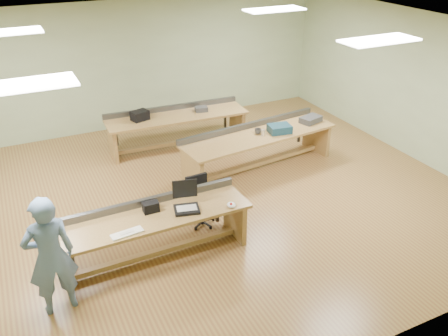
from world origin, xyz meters
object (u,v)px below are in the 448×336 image
at_px(laptop_base, 187,209).
at_px(drinks_can, 263,133).
at_px(camera_bag, 151,207).
at_px(parts_bin_teal, 280,129).
at_px(person, 50,256).
at_px(workbench_mid, 258,142).
at_px(workbench_back, 177,123).
at_px(parts_bin_grey, 311,119).
at_px(mug, 258,131).
at_px(task_chair, 201,207).
at_px(workbench_front, 154,226).

relative_size(laptop_base, drinks_can, 3.06).
bearing_deg(camera_bag, parts_bin_teal, 28.10).
bearing_deg(person, camera_bag, -163.66).
distance_m(workbench_mid, workbench_back, 2.02).
height_order(parts_bin_grey, mug, parts_bin_grey).
relative_size(workbench_mid, parts_bin_teal, 7.67).
height_order(workbench_back, task_chair, workbench_back).
bearing_deg(parts_bin_grey, mug, -177.59).
distance_m(workbench_back, parts_bin_teal, 2.38).
bearing_deg(task_chair, workbench_mid, 33.80).
distance_m(laptop_base, parts_bin_grey, 4.19).
distance_m(task_chair, drinks_can, 2.32).
bearing_deg(mug, laptop_base, -139.10).
xyz_separation_m(camera_bag, task_chair, (0.97, 0.44, -0.52)).
bearing_deg(task_chair, laptop_base, -129.64).
distance_m(workbench_front, camera_bag, 0.29).
height_order(camera_bag, task_chair, camera_bag).
bearing_deg(drinks_can, parts_bin_teal, -0.27).
bearing_deg(person, laptop_base, -174.12).
bearing_deg(mug, workbench_mid, -44.25).
bearing_deg(person, workbench_mid, -155.99).
distance_m(workbench_mid, laptop_base, 3.09).
distance_m(workbench_back, camera_bag, 3.90).
relative_size(workbench_mid, camera_bag, 14.70).
bearing_deg(camera_bag, drinks_can, 31.17).
distance_m(workbench_front, task_chair, 1.14).
bearing_deg(parts_bin_teal, drinks_can, 179.73).
xyz_separation_m(workbench_front, parts_bin_grey, (4.12, 1.97, 0.26)).
bearing_deg(laptop_base, workbench_back, 85.56).
distance_m(parts_bin_grey, drinks_can, 1.27).
bearing_deg(parts_bin_teal, mug, 164.07).
height_order(workbench_mid, laptop_base, workbench_mid).
xyz_separation_m(camera_bag, parts_bin_teal, (3.24, 1.70, -0.00)).
relative_size(workbench_back, parts_bin_teal, 7.15).
relative_size(camera_bag, drinks_can, 1.90).
bearing_deg(task_chair, parts_bin_grey, 21.80).
relative_size(workbench_front, parts_bin_grey, 6.32).
bearing_deg(parts_bin_grey, laptop_base, -150.30).
bearing_deg(workbench_mid, parts_bin_grey, -3.68).
distance_m(parts_bin_teal, drinks_can, 0.38).
bearing_deg(camera_bag, task_chair, 25.06).
distance_m(person, camera_bag, 1.60).
relative_size(workbench_back, drinks_can, 26.07).
xyz_separation_m(workbench_mid, mug, (-0.01, 0.01, 0.24)).
bearing_deg(drinks_can, camera_bag, -149.32).
bearing_deg(drinks_can, laptop_base, -141.38).
relative_size(person, mug, 12.63).
bearing_deg(workbench_back, camera_bag, -113.08).
relative_size(workbench_front, camera_bag, 12.50).
bearing_deg(workbench_front, person, -162.57).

